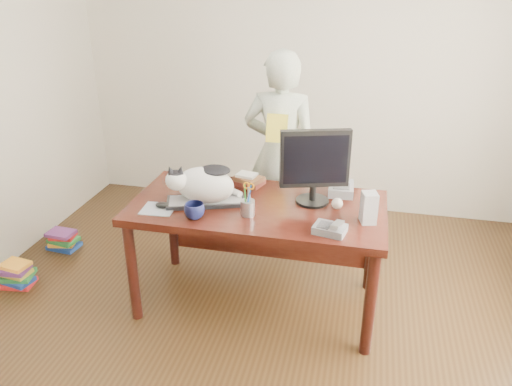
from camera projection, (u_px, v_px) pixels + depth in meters
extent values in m
plane|color=black|center=(235.00, 362.00, 2.93)|extent=(4.50, 4.50, 0.00)
plane|color=white|center=(299.00, 63.00, 4.37)|extent=(4.00, 0.00, 4.00)
cube|color=black|center=(258.00, 208.00, 3.16)|extent=(1.60, 0.80, 0.05)
cylinder|color=black|center=(133.00, 272.00, 3.17)|extent=(0.07, 0.07, 0.70)
cylinder|color=black|center=(370.00, 304.00, 2.87)|extent=(0.07, 0.07, 0.70)
cylinder|color=black|center=(172.00, 223.00, 3.77)|extent=(0.07, 0.07, 0.70)
cylinder|color=black|center=(372.00, 245.00, 3.47)|extent=(0.07, 0.07, 0.70)
cube|color=black|center=(269.00, 226.00, 3.62)|extent=(1.45, 0.03, 0.50)
cube|color=black|center=(206.00, 201.00, 3.16)|extent=(0.52, 0.33, 0.02)
cube|color=#A3A3A8|center=(206.00, 199.00, 3.16)|extent=(0.48, 0.29, 0.01)
ellipsoid|color=white|center=(205.00, 185.00, 3.12)|extent=(0.42, 0.34, 0.23)
ellipsoid|color=white|center=(176.00, 180.00, 3.06)|extent=(0.17, 0.16, 0.13)
ellipsoid|color=black|center=(176.00, 174.00, 3.04)|extent=(0.12, 0.11, 0.05)
cone|color=black|center=(170.00, 171.00, 3.02)|extent=(0.08, 0.08, 0.08)
cone|color=black|center=(181.00, 170.00, 3.02)|extent=(0.08, 0.07, 0.08)
ellipsoid|color=black|center=(215.00, 170.00, 3.08)|extent=(0.24, 0.21, 0.05)
cylinder|color=white|center=(233.00, 191.00, 3.21)|extent=(0.14, 0.13, 0.05)
cylinder|color=black|center=(312.00, 201.00, 3.18)|extent=(0.26, 0.26, 0.02)
cylinder|color=black|center=(313.00, 193.00, 3.16)|extent=(0.05, 0.05, 0.10)
cube|color=black|center=(315.00, 159.00, 3.04)|extent=(0.42, 0.17, 0.36)
cube|color=black|center=(316.00, 160.00, 3.02)|extent=(0.38, 0.12, 0.31)
cylinder|color=#95949A|center=(248.00, 208.00, 3.00)|extent=(0.10, 0.10, 0.10)
cylinder|color=black|center=(246.00, 194.00, 2.98)|extent=(0.03, 0.03, 0.14)
cylinder|color=#0C4CB5|center=(249.00, 197.00, 2.95)|extent=(0.03, 0.03, 0.14)
cylinder|color=maroon|center=(249.00, 194.00, 2.98)|extent=(0.02, 0.04, 0.14)
cylinder|color=#187A1A|center=(245.00, 196.00, 2.96)|extent=(0.02, 0.03, 0.14)
cylinder|color=#A3A3A7|center=(248.00, 195.00, 2.96)|extent=(0.01, 0.02, 0.11)
cylinder|color=#A3A3A7|center=(250.00, 195.00, 2.95)|extent=(0.02, 0.02, 0.11)
torus|color=orange|center=(247.00, 185.00, 2.94)|extent=(0.05, 0.03, 0.04)
torus|color=orange|center=(251.00, 186.00, 2.92)|extent=(0.05, 0.03, 0.04)
cube|color=#A2A7AE|center=(158.00, 209.00, 3.09)|extent=(0.21, 0.20, 0.00)
ellipsoid|color=black|center=(162.00, 205.00, 3.09)|extent=(0.09, 0.06, 0.04)
imported|color=#0D1034|center=(194.00, 211.00, 2.96)|extent=(0.17, 0.17, 0.10)
cube|color=slate|center=(330.00, 229.00, 2.81)|extent=(0.20, 0.16, 0.04)
cube|color=#414144|center=(324.00, 225.00, 2.80)|extent=(0.09, 0.10, 0.01)
cube|color=#A3A3A7|center=(337.00, 225.00, 2.79)|extent=(0.07, 0.15, 0.05)
cube|color=#A3A2A5|center=(369.00, 208.00, 2.90)|extent=(0.11, 0.11, 0.19)
sphere|color=beige|center=(337.00, 204.00, 3.08)|extent=(0.07, 0.07, 0.07)
cube|color=#481913|center=(248.00, 182.00, 3.44)|extent=(0.24, 0.20, 0.03)
cube|color=#57341E|center=(249.00, 179.00, 3.41)|extent=(0.23, 0.20, 0.03)
cube|color=white|center=(247.00, 175.00, 3.42)|extent=(0.15, 0.13, 0.02)
cube|color=slate|center=(341.00, 189.00, 3.30)|extent=(0.17, 0.22, 0.06)
cube|color=#414144|center=(341.00, 186.00, 3.26)|extent=(0.11, 0.11, 0.01)
imported|color=white|center=(280.00, 153.00, 3.87)|extent=(0.59, 0.40, 1.60)
cube|color=yellow|center=(277.00, 128.00, 3.62)|extent=(0.15, 0.09, 0.21)
cube|color=red|center=(18.00, 283.00, 3.64)|extent=(0.25, 0.19, 0.03)
cube|color=navy|center=(18.00, 280.00, 3.62)|extent=(0.23, 0.18, 0.03)
cube|color=#237531|center=(16.00, 275.00, 3.62)|extent=(0.27, 0.22, 0.03)
cube|color=gold|center=(16.00, 272.00, 3.60)|extent=(0.21, 0.16, 0.03)
cube|color=#622D70|center=(13.00, 269.00, 3.58)|extent=(0.23, 0.17, 0.03)
cube|color=#FCA52A|center=(15.00, 265.00, 3.58)|extent=(0.21, 0.17, 0.03)
cube|color=navy|center=(64.00, 246.00, 4.12)|extent=(0.25, 0.19, 0.03)
cube|color=#FCA52A|center=(63.00, 242.00, 4.11)|extent=(0.22, 0.19, 0.03)
cube|color=#237531|center=(64.00, 240.00, 4.09)|extent=(0.24, 0.19, 0.03)
cube|color=red|center=(63.00, 236.00, 4.09)|extent=(0.21, 0.16, 0.03)
cube|color=#622D70|center=(61.00, 233.00, 4.06)|extent=(0.22, 0.17, 0.03)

